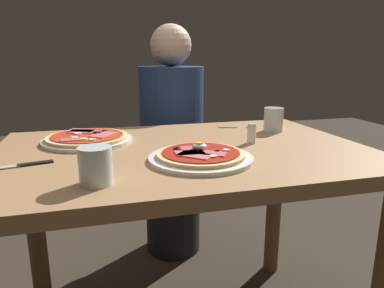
# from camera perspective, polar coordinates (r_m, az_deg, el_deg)

# --- Properties ---
(dining_table) EXTENTS (1.17, 0.79, 0.74)m
(dining_table) POSITION_cam_1_polar(r_m,az_deg,el_deg) (1.16, -1.35, -6.42)
(dining_table) COLOR #9E754C
(dining_table) RESTS_ON ground
(pizza_foreground) EXTENTS (0.29, 0.29, 0.05)m
(pizza_foreground) POSITION_cam_1_polar(r_m,az_deg,el_deg) (0.99, 1.42, -2.00)
(pizza_foreground) COLOR white
(pizza_foreground) RESTS_ON dining_table
(pizza_across_left) EXTENTS (0.30, 0.30, 0.03)m
(pizza_across_left) POSITION_cam_1_polar(r_m,az_deg,el_deg) (1.25, -16.60, 0.86)
(pizza_across_left) COLOR white
(pizza_across_left) RESTS_ON dining_table
(water_glass_near) EXTENTS (0.08, 0.08, 0.09)m
(water_glass_near) POSITION_cam_1_polar(r_m,az_deg,el_deg) (0.83, -15.36, -3.84)
(water_glass_near) COLOR silver
(water_glass_near) RESTS_ON dining_table
(water_glass_far) EXTENTS (0.07, 0.07, 0.09)m
(water_glass_far) POSITION_cam_1_polar(r_m,az_deg,el_deg) (1.40, 13.08, 3.63)
(water_glass_far) COLOR silver
(water_glass_far) RESTS_ON dining_table
(fork) EXTENTS (0.16, 0.06, 0.00)m
(fork) POSITION_cam_1_polar(r_m,az_deg,el_deg) (1.45, 6.96, 2.75)
(fork) COLOR silver
(fork) RESTS_ON dining_table
(knife) EXTENTS (0.19, 0.06, 0.01)m
(knife) POSITION_cam_1_polar(r_m,az_deg,el_deg) (1.04, -26.17, -3.13)
(knife) COLOR silver
(knife) RESTS_ON dining_table
(salt_shaker) EXTENTS (0.03, 0.03, 0.07)m
(salt_shaker) POSITION_cam_1_polar(r_m,az_deg,el_deg) (1.19, 9.61, 1.68)
(salt_shaker) COLOR white
(salt_shaker) RESTS_ON dining_table
(diner_person) EXTENTS (0.32, 0.32, 1.18)m
(diner_person) POSITION_cam_1_polar(r_m,az_deg,el_deg) (1.81, -3.23, -0.89)
(diner_person) COLOR black
(diner_person) RESTS_ON ground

